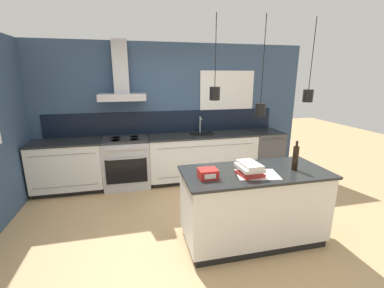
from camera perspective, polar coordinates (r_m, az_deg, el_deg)
The scene contains 11 objects.
ground_plane at distance 3.62m, azimuth -1.05°, elevation -18.61°, with size 16.00×16.00×0.00m, color tan.
wall_back at distance 5.02m, azimuth -6.36°, elevation 7.46°, with size 5.60×2.51×2.60m.
counter_run_left at distance 5.03m, azimuth -25.72°, elevation -4.43°, with size 1.19×0.64×0.91m.
counter_run_sink at distance 5.06m, azimuth 2.26°, elevation -2.81°, with size 2.09×0.64×1.23m.
oven_range at distance 4.89m, azimuth -14.31°, elevation -3.97°, with size 0.81×0.66×0.91m.
dishwasher at distance 5.55m, azimuth 15.75°, elevation -1.83°, with size 0.60×0.65×0.91m.
kitchen_island at distance 3.32m, azimuth 13.38°, elevation -13.14°, with size 1.73×0.80×0.91m.
bottle_on_island at distance 3.27m, azimuth 22.00°, elevation -2.83°, with size 0.07×0.07×0.35m.
book_stack at distance 2.97m, azimuth 12.69°, elevation -5.43°, with size 0.28×0.34×0.14m.
red_supply_box at distance 2.83m, azimuth 3.55°, elevation -6.58°, with size 0.21×0.18×0.10m.
paper_pile at distance 3.02m, azimuth 14.29°, elevation -6.57°, with size 0.52×0.41×0.01m.
Camera 1 is at (-0.62, -2.95, 1.99)m, focal length 24.00 mm.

